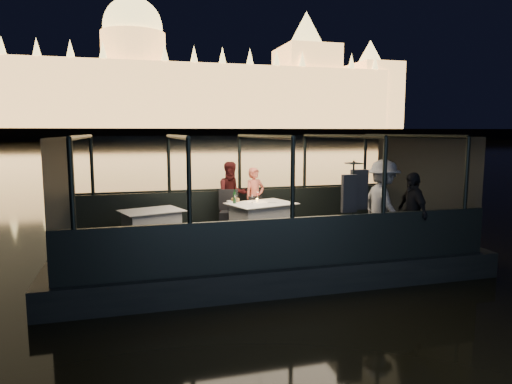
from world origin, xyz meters
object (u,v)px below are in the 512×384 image
object	(u,v)px
dining_table_central	(261,219)
wine_bottle	(235,197)
person_man_maroon	(232,198)
passenger_stripe	(383,208)
person_woman_coral	(255,198)
dining_table_aft	(152,224)
coat_stand	(352,210)
chair_port_left	(230,214)
passenger_dark	(412,210)
chair_port_right	(257,211)

from	to	relation	value
dining_table_central	wine_bottle	size ratio (longest dim) A/B	4.41
person_man_maroon	passenger_stripe	world-z (taller)	passenger_stripe
wine_bottle	person_woman_coral	bearing A→B (deg)	49.72
dining_table_aft	wine_bottle	xyz separation A→B (m)	(1.88, -0.02, 0.53)
dining_table_aft	coat_stand	distance (m)	4.38
dining_table_central	person_man_maroon	distance (m)	1.23
dining_table_aft	person_man_maroon	bearing A→B (deg)	24.32
chair_port_left	passenger_dark	xyz separation A→B (m)	(3.10, -2.77, 0.40)
dining_table_aft	coat_stand	xyz separation A→B (m)	(3.69, -2.30, 0.51)
chair_port_left	person_woman_coral	distance (m)	0.88
dining_table_aft	chair_port_right	size ratio (longest dim) A/B	1.62
dining_table_aft	chair_port_right	distance (m)	2.63
dining_table_central	person_man_maroon	world-z (taller)	person_man_maroon
passenger_dark	wine_bottle	distance (m)	3.88
person_man_maroon	passenger_stripe	bearing A→B (deg)	-53.04
chair_port_left	coat_stand	bearing A→B (deg)	-34.96
coat_stand	wine_bottle	size ratio (longest dim) A/B	5.64
dining_table_central	person_man_maroon	bearing A→B (deg)	112.84
coat_stand	wine_bottle	bearing A→B (deg)	128.59
dining_table_aft	wine_bottle	size ratio (longest dim) A/B	3.93
dining_table_central	person_woman_coral	distance (m)	1.06
passenger_dark	person_woman_coral	bearing A→B (deg)	-140.39
chair_port_right	person_woman_coral	distance (m)	0.40
chair_port_left	person_man_maroon	distance (m)	0.61
dining_table_aft	passenger_stripe	size ratio (longest dim) A/B	0.70
dining_table_central	chair_port_right	distance (m)	0.72
dining_table_aft	passenger_dark	world-z (taller)	passenger_dark
chair_port_right	person_man_maroon	xyz separation A→B (m)	(-0.55, 0.37, 0.30)
chair_port_left	person_man_maroon	world-z (taller)	person_man_maroon
dining_table_aft	person_woman_coral	bearing A→B (deg)	17.44
dining_table_central	person_woman_coral	world-z (taller)	person_woman_coral
chair_port_left	wine_bottle	distance (m)	0.63
dining_table_central	coat_stand	bearing A→B (deg)	-60.25
chair_port_left	coat_stand	size ratio (longest dim) A/B	0.54
coat_stand	passenger_stripe	distance (m)	0.95
coat_stand	passenger_stripe	bearing A→B (deg)	22.61
chair_port_right	person_man_maroon	world-z (taller)	person_man_maroon
dining_table_central	chair_port_left	world-z (taller)	chair_port_left
chair_port_left	person_man_maroon	bearing A→B (deg)	94.03
chair_port_right	coat_stand	bearing A→B (deg)	-81.83
passenger_stripe	wine_bottle	bearing A→B (deg)	55.21
chair_port_right	passenger_stripe	distance (m)	3.21
chair_port_left	dining_table_central	bearing A→B (deg)	-22.20
passenger_stripe	passenger_dark	xyz separation A→B (m)	(0.40, -0.43, 0.00)
chair_port_right	wine_bottle	xyz separation A→B (m)	(-0.69, -0.57, 0.47)
dining_table_central	passenger_dark	distance (m)	3.35
dining_table_central	dining_table_aft	distance (m)	2.48
wine_bottle	dining_table_central	bearing A→B (deg)	-13.87
dining_table_aft	chair_port_left	distance (m)	1.91
coat_stand	passenger_dark	xyz separation A→B (m)	(1.27, -0.07, -0.05)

